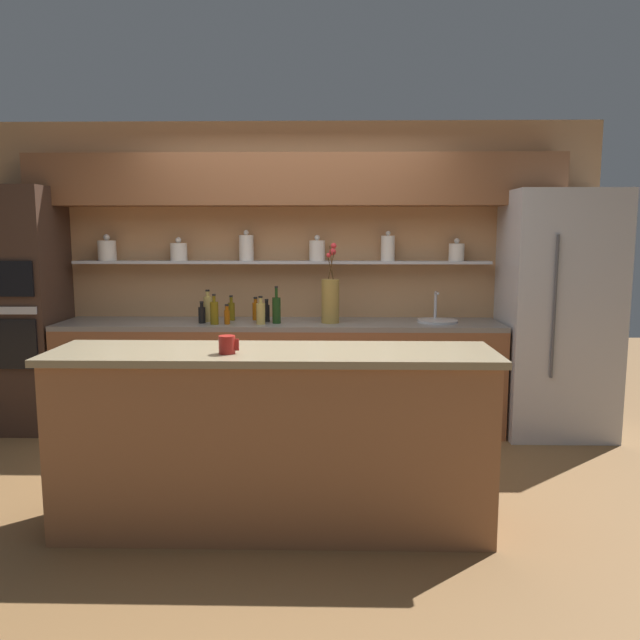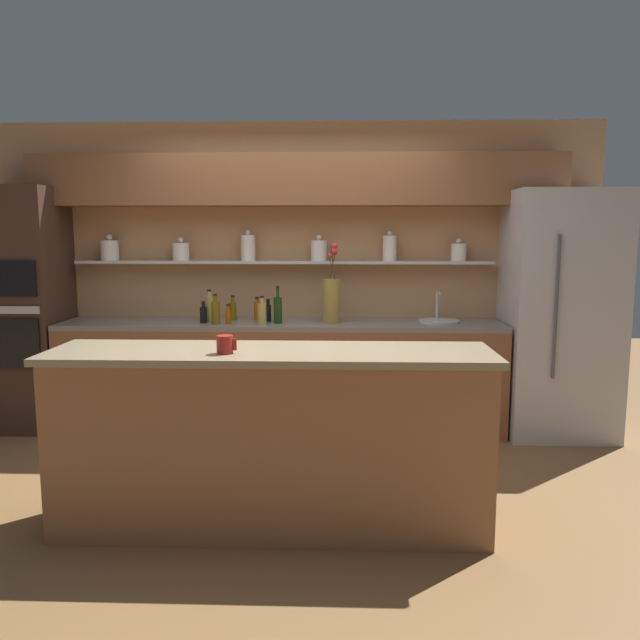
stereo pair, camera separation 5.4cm
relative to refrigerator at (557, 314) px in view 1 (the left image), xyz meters
name	(u,v)px [view 1 (the left image)]	position (x,y,z in m)	size (l,w,h in m)	color
ground_plane	(282,486)	(-2.17, -1.20, -1.00)	(12.00, 12.00, 0.00)	brown
back_wall_unit	(295,245)	(-2.17, 0.33, 0.55)	(5.20, 0.44, 2.60)	tan
back_counter_unit	(280,376)	(-2.29, 0.04, -0.54)	(3.67, 0.62, 0.92)	brown
island_counter	(273,439)	(-2.17, -1.76, -0.48)	(2.44, 0.61, 1.02)	#99603D
refrigerator	(557,314)	(0.00, 0.00, 0.00)	(0.86, 0.73, 2.00)	#B7B7BC
oven_tower	(22,310)	(-4.46, 0.04, 0.02)	(0.63, 0.64, 2.03)	#3D281E
flower_vase	(330,299)	(-1.86, -0.01, 0.12)	(0.15, 0.17, 0.66)	olive
sink_fixture	(437,320)	(-0.97, 0.05, -0.06)	(0.33, 0.33, 0.25)	#B7B7BC
bottle_wine_0	(276,309)	(-2.30, -0.05, 0.04)	(0.07, 0.07, 0.31)	#193814
bottle_spirit_1	(208,308)	(-2.89, 0.04, 0.03)	(0.07, 0.07, 0.27)	tan
bottle_sauce_2	(267,312)	(-2.39, 0.05, 0.00)	(0.05, 0.05, 0.19)	black
bottle_sauce_3	(202,314)	(-2.92, -0.05, 0.00)	(0.06, 0.06, 0.18)	black
bottle_sauce_4	(227,316)	(-2.70, -0.11, -0.01)	(0.05, 0.05, 0.16)	#9E4C0A
bottle_sauce_5	(256,310)	(-2.50, 0.14, 0.01)	(0.05, 0.05, 0.20)	#9E4C0A
bottle_oil_6	(214,312)	(-2.80, -0.12, 0.02)	(0.07, 0.07, 0.25)	brown
bottle_spirit_7	(261,313)	(-2.43, -0.10, 0.02)	(0.07, 0.07, 0.23)	tan
bottle_oil_8	(231,311)	(-2.70, 0.13, 0.01)	(0.06, 0.06, 0.21)	brown
coffee_mug	(227,345)	(-2.40, -1.86, 0.07)	(0.11, 0.09, 0.10)	maroon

